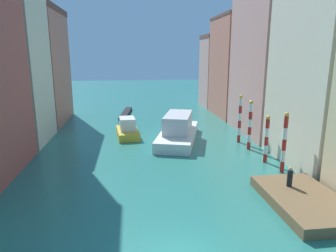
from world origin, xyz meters
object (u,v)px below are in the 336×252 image
(mooring_pole_3, at_px, (240,119))
(vaporetto_white, at_px, (178,130))
(waterfront_dock, at_px, (305,201))
(mooring_pole_2, at_px, (250,125))
(mooring_pole_1, at_px, (267,139))
(mooring_pole_0, at_px, (284,142))
(gondola_black, at_px, (126,113))
(person_on_dock, at_px, (290,177))
(motorboat_0, at_px, (128,130))

(mooring_pole_3, height_order, vaporetto_white, mooring_pole_3)
(waterfront_dock, relative_size, mooring_pole_2, 1.43)
(mooring_pole_1, bearing_deg, mooring_pole_0, -82.01)
(mooring_pole_1, relative_size, mooring_pole_3, 0.82)
(mooring_pole_2, bearing_deg, mooring_pole_1, -89.92)
(mooring_pole_2, distance_m, vaporetto_white, 7.96)
(mooring_pole_3, relative_size, gondola_black, 0.55)
(person_on_dock, xyz_separation_m, mooring_pole_0, (1.60, 4.05, 1.25))
(person_on_dock, xyz_separation_m, motorboat_0, (-11.06, 16.89, -0.49))
(mooring_pole_3, bearing_deg, mooring_pole_1, -88.84)
(mooring_pole_0, bearing_deg, mooring_pole_1, 97.99)
(mooring_pole_1, bearing_deg, mooring_pole_2, 90.08)
(mooring_pole_2, height_order, motorboat_0, mooring_pole_2)
(mooring_pole_1, bearing_deg, gondola_black, 118.33)
(mooring_pole_0, distance_m, vaporetto_white, 12.66)
(mooring_pole_1, height_order, mooring_pole_2, mooring_pole_2)
(gondola_black, bearing_deg, mooring_pole_3, -53.66)
(person_on_dock, xyz_separation_m, mooring_pole_1, (1.25, 6.52, 0.87))
(gondola_black, bearing_deg, motorboat_0, -88.43)
(mooring_pole_1, distance_m, gondola_black, 26.79)
(motorboat_0, bearing_deg, waterfront_dock, -58.40)
(person_on_dock, height_order, vaporetto_white, vaporetto_white)
(mooring_pole_1, bearing_deg, mooring_pole_3, 91.16)
(waterfront_dock, xyz_separation_m, mooring_pole_0, (1.33, 5.59, 2.23))
(vaporetto_white, height_order, motorboat_0, vaporetto_white)
(mooring_pole_1, bearing_deg, motorboat_0, 139.91)
(mooring_pole_1, distance_m, motorboat_0, 16.16)
(mooring_pole_2, bearing_deg, gondola_black, 122.84)
(mooring_pole_1, height_order, vaporetto_white, mooring_pole_1)
(mooring_pole_1, relative_size, mooring_pole_2, 0.85)
(mooring_pole_0, bearing_deg, vaporetto_white, 123.92)
(person_on_dock, relative_size, mooring_pole_2, 0.28)
(mooring_pole_0, distance_m, mooring_pole_3, 8.94)
(mooring_pole_1, relative_size, gondola_black, 0.45)
(person_on_dock, bearing_deg, mooring_pole_3, 85.06)
(mooring_pole_0, relative_size, vaporetto_white, 0.45)
(mooring_pole_2, bearing_deg, mooring_pole_0, -86.83)
(mooring_pole_0, bearing_deg, motorboat_0, 134.62)
(mooring_pole_2, height_order, vaporetto_white, mooring_pole_2)
(waterfront_dock, relative_size, mooring_pole_3, 1.38)
(person_on_dock, xyz_separation_m, mooring_pole_2, (1.25, 10.40, 1.25))
(vaporetto_white, distance_m, gondola_black, 16.68)
(waterfront_dock, height_order, vaporetto_white, vaporetto_white)
(person_on_dock, relative_size, mooring_pole_0, 0.27)
(mooring_pole_0, xyz_separation_m, mooring_pole_2, (-0.35, 6.34, 0.00))
(person_on_dock, height_order, mooring_pole_0, mooring_pole_0)
(mooring_pole_1, distance_m, mooring_pole_2, 3.90)
(waterfront_dock, bearing_deg, vaporetto_white, 109.56)
(waterfront_dock, distance_m, mooring_pole_1, 8.33)
(mooring_pole_0, distance_m, mooring_pole_1, 2.52)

